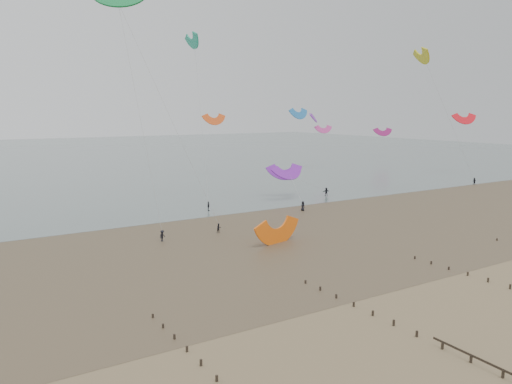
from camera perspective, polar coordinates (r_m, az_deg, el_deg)
ground at (r=46.59m, az=10.89°, el=-15.35°), size 500.00×500.00×0.00m
sea_and_shore at (r=72.54m, az=-10.41°, el=-6.31°), size 500.00×665.00×0.03m
kitesurfers at (r=100.22m, az=4.16°, el=-1.34°), size 145.22×19.81×1.90m
grounded_kite at (r=74.01m, az=2.52°, el=-5.85°), size 8.84×7.57×4.23m
kites_airborne at (r=122.44m, az=-22.83°, el=9.45°), size 248.35×127.35×42.10m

